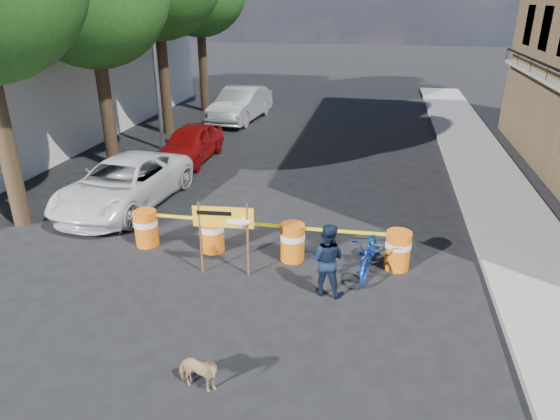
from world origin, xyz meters
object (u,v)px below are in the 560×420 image
at_px(bicycle, 371,234).
at_px(sedan_silver, 241,104).
at_px(barrel_far_left, 146,227).
at_px(barrel_far_right, 398,249).
at_px(pedestrian, 327,260).
at_px(dog, 198,373).
at_px(suv_white, 124,183).
at_px(barrel_mid_right, 292,241).
at_px(detour_sign, 231,223).
at_px(barrel_mid_left, 212,233).
at_px(sedan_red, 190,143).

distance_m(bicycle, sedan_silver, 15.46).
relative_size(barrel_far_left, sedan_silver, 0.18).
bearing_deg(barrel_far_right, pedestrian, -137.33).
bearing_deg(dog, suv_white, 42.97).
relative_size(barrel_far_left, dog, 1.18).
height_order(barrel_far_right, bicycle, bicycle).
height_order(barrel_mid_right, pedestrian, pedestrian).
xyz_separation_m(barrel_far_left, detour_sign, (2.47, -0.97, 0.76)).
relative_size(barrel_far_left, pedestrian, 0.58).
height_order(barrel_far_left, bicycle, bicycle).
xyz_separation_m(bicycle, dog, (-2.47, -4.18, -0.62)).
relative_size(barrel_mid_right, bicycle, 0.48).
xyz_separation_m(pedestrian, suv_white, (-6.30, 3.56, -0.09)).
xyz_separation_m(barrel_mid_left, suv_white, (-3.40, 2.21, 0.22)).
bearing_deg(suv_white, barrel_mid_right, -17.63).
distance_m(barrel_far_right, sedan_silver, 15.45).
distance_m(barrel_far_left, barrel_far_right, 6.04).
distance_m(barrel_far_right, pedestrian, 2.01).
height_order(bicycle, sedan_silver, bicycle).
relative_size(bicycle, sedan_silver, 0.39).
bearing_deg(bicycle, barrel_far_left, -176.29).
distance_m(detour_sign, dog, 3.67).
distance_m(pedestrian, suv_white, 7.24).
relative_size(barrel_mid_right, detour_sign, 0.53).
relative_size(barrel_far_right, suv_white, 0.18).
distance_m(barrel_mid_left, dog, 4.70).
bearing_deg(pedestrian, barrel_mid_right, -46.33).
relative_size(barrel_far_left, barrel_mid_left, 1.00).
xyz_separation_m(barrel_mid_right, pedestrian, (0.93, -1.28, 0.31)).
bearing_deg(bicycle, detour_sign, -160.42).
height_order(barrel_mid_right, sedan_red, sedan_red).
height_order(barrel_far_right, sedan_silver, sedan_silver).
bearing_deg(dog, barrel_mid_left, 23.85).
distance_m(barrel_mid_left, pedestrian, 3.21).
bearing_deg(sedan_red, pedestrian, -52.53).
bearing_deg(bicycle, barrel_mid_right, 178.47).
xyz_separation_m(barrel_far_left, bicycle, (5.43, -0.32, 0.47)).
height_order(dog, suv_white, suv_white).
bearing_deg(sedan_silver, suv_white, -85.78).
height_order(barrel_mid_right, detour_sign, detour_sign).
distance_m(barrel_mid_right, barrel_far_right, 2.39).
bearing_deg(bicycle, sedan_red, 140.81).
distance_m(barrel_far_right, bicycle, 0.85).
bearing_deg(barrel_mid_left, sedan_red, 114.53).
bearing_deg(pedestrian, barrel_far_right, -129.60).
height_order(pedestrian, sedan_red, pedestrian).
height_order(barrel_mid_right, bicycle, bicycle).
height_order(barrel_mid_left, suv_white, suv_white).
relative_size(barrel_mid_right, pedestrian, 0.58).
distance_m(barrel_far_left, dog, 5.38).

